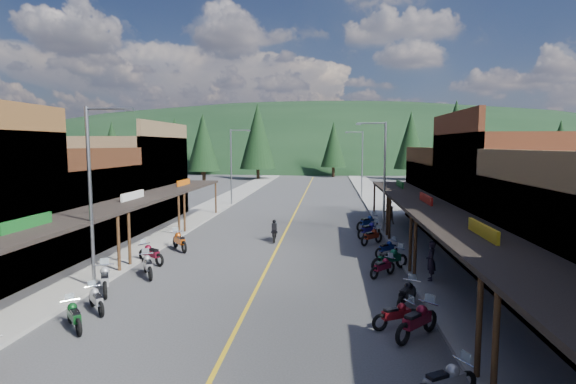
% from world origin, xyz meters
% --- Properties ---
extents(ground, '(220.00, 220.00, 0.00)m').
position_xyz_m(ground, '(0.00, 0.00, 0.00)').
color(ground, '#38383A').
rests_on(ground, ground).
extents(centerline, '(0.15, 90.00, 0.01)m').
position_xyz_m(centerline, '(0.00, 20.00, 0.01)').
color(centerline, gold).
rests_on(centerline, ground).
extents(sidewalk_west, '(3.40, 94.00, 0.15)m').
position_xyz_m(sidewalk_west, '(-8.70, 20.00, 0.07)').
color(sidewalk_west, gray).
rests_on(sidewalk_west, ground).
extents(sidewalk_east, '(3.40, 94.00, 0.15)m').
position_xyz_m(sidewalk_east, '(8.70, 20.00, 0.07)').
color(sidewalk_east, gray).
rests_on(sidewalk_east, ground).
extents(shop_west_2, '(10.90, 9.00, 6.20)m').
position_xyz_m(shop_west_2, '(-13.75, 1.70, 2.53)').
color(shop_west_2, '#3F2111').
rests_on(shop_west_2, ground).
extents(shop_west_3, '(10.90, 10.20, 8.20)m').
position_xyz_m(shop_west_3, '(-13.78, 11.30, 3.52)').
color(shop_west_3, brown).
rests_on(shop_west_3, ground).
extents(shop_east_2, '(10.90, 9.00, 8.20)m').
position_xyz_m(shop_east_2, '(13.78, 1.70, 3.52)').
color(shop_east_2, '#562B19').
rests_on(shop_east_2, ground).
extents(shop_east_3, '(10.90, 10.20, 6.20)m').
position_xyz_m(shop_east_3, '(13.75, 11.30, 2.53)').
color(shop_east_3, '#4C2D16').
rests_on(shop_east_3, ground).
extents(streetlight_0, '(2.16, 0.18, 8.00)m').
position_xyz_m(streetlight_0, '(-6.95, -6.00, 4.46)').
color(streetlight_0, gray).
rests_on(streetlight_0, ground).
extents(streetlight_1, '(2.16, 0.18, 8.00)m').
position_xyz_m(streetlight_1, '(-6.95, 22.00, 4.46)').
color(streetlight_1, gray).
rests_on(streetlight_1, ground).
extents(streetlight_2, '(2.16, 0.18, 8.00)m').
position_xyz_m(streetlight_2, '(6.95, 8.00, 4.46)').
color(streetlight_2, gray).
rests_on(streetlight_2, ground).
extents(streetlight_3, '(2.16, 0.18, 8.00)m').
position_xyz_m(streetlight_3, '(6.95, 30.00, 4.46)').
color(streetlight_3, gray).
rests_on(streetlight_3, ground).
extents(ridge_hill, '(310.00, 140.00, 60.00)m').
position_xyz_m(ridge_hill, '(0.00, 135.00, 0.00)').
color(ridge_hill, black).
rests_on(ridge_hill, ground).
extents(pine_0, '(5.04, 5.04, 11.00)m').
position_xyz_m(pine_0, '(-40.00, 62.00, 6.48)').
color(pine_0, black).
rests_on(pine_0, ground).
extents(pine_1, '(5.88, 5.88, 12.50)m').
position_xyz_m(pine_1, '(-24.00, 70.00, 7.24)').
color(pine_1, black).
rests_on(pine_1, ground).
extents(pine_2, '(6.72, 6.72, 14.00)m').
position_xyz_m(pine_2, '(-10.00, 58.00, 7.99)').
color(pine_2, black).
rests_on(pine_2, ground).
extents(pine_3, '(5.04, 5.04, 11.00)m').
position_xyz_m(pine_3, '(4.00, 66.00, 6.48)').
color(pine_3, black).
rests_on(pine_3, ground).
extents(pine_4, '(5.88, 5.88, 12.50)m').
position_xyz_m(pine_4, '(18.00, 60.00, 7.24)').
color(pine_4, black).
rests_on(pine_4, ground).
extents(pine_5, '(6.72, 6.72, 14.00)m').
position_xyz_m(pine_5, '(34.00, 72.00, 7.99)').
color(pine_5, black).
rests_on(pine_5, ground).
extents(pine_6, '(5.04, 5.04, 11.00)m').
position_xyz_m(pine_6, '(46.00, 64.00, 6.48)').
color(pine_6, black).
rests_on(pine_6, ground).
extents(pine_7, '(5.88, 5.88, 12.50)m').
position_xyz_m(pine_7, '(-32.00, 76.00, 7.24)').
color(pine_7, black).
rests_on(pine_7, ground).
extents(pine_8, '(4.48, 4.48, 10.00)m').
position_xyz_m(pine_8, '(-22.00, 40.00, 5.98)').
color(pine_8, black).
rests_on(pine_8, ground).
extents(pine_9, '(4.93, 4.93, 10.80)m').
position_xyz_m(pine_9, '(24.00, 45.00, 6.38)').
color(pine_9, black).
rests_on(pine_9, ground).
extents(pine_10, '(5.38, 5.38, 11.60)m').
position_xyz_m(pine_10, '(-18.00, 50.00, 6.78)').
color(pine_10, black).
rests_on(pine_10, ground).
extents(pine_11, '(5.82, 5.82, 12.40)m').
position_xyz_m(pine_11, '(20.00, 38.00, 7.19)').
color(pine_11, black).
rests_on(pine_11, ground).
extents(bike_west_3, '(1.75, 1.84, 1.09)m').
position_xyz_m(bike_west_3, '(-5.57, -10.15, 0.55)').
color(bike_west_3, '#0D4318').
rests_on(bike_west_3, ground).
extents(bike_west_4, '(1.71, 1.80, 1.06)m').
position_xyz_m(bike_west_4, '(-5.67, -8.47, 0.53)').
color(bike_west_4, '#AAA9AE').
rests_on(bike_west_4, ground).
extents(bike_west_5, '(1.76, 2.43, 1.33)m').
position_xyz_m(bike_west_5, '(-6.41, -6.36, 0.67)').
color(bike_west_5, '#ADAEB3').
rests_on(bike_west_5, ground).
extents(bike_west_6, '(1.71, 2.22, 1.23)m').
position_xyz_m(bike_west_6, '(-5.55, -3.84, 0.62)').
color(bike_west_6, gray).
rests_on(bike_west_6, ground).
extents(bike_west_7, '(2.19, 1.83, 1.24)m').
position_xyz_m(bike_west_7, '(-6.32, -1.56, 0.62)').
color(bike_west_7, maroon).
rests_on(bike_west_7, ground).
extents(bike_west_8, '(1.97, 2.25, 1.29)m').
position_xyz_m(bike_west_8, '(-5.81, 1.58, 0.65)').
color(bike_west_8, '#C14B0D').
rests_on(bike_west_8, ground).
extents(bike_east_2, '(2.10, 1.61, 1.16)m').
position_xyz_m(bike_east_2, '(6.06, -13.53, 0.58)').
color(bike_east_2, '#929297').
rests_on(bike_east_2, ground).
extents(bike_east_3, '(2.10, 2.19, 1.30)m').
position_xyz_m(bike_east_3, '(6.11, -9.77, 0.65)').
color(bike_east_3, maroon).
rests_on(bike_east_3, ground).
extents(bike_east_4, '(1.95, 1.41, 1.07)m').
position_xyz_m(bike_east_4, '(5.55, -9.00, 0.54)').
color(bike_east_4, maroon).
rests_on(bike_east_4, ground).
extents(bike_east_5, '(1.55, 2.13, 1.17)m').
position_xyz_m(bike_east_5, '(6.25, -6.94, 0.59)').
color(bike_east_5, black).
rests_on(bike_east_5, ground).
extents(bike_east_6, '(1.72, 1.80, 1.07)m').
position_xyz_m(bike_east_6, '(5.80, -2.79, 0.53)').
color(bike_east_6, maroon).
rests_on(bike_east_6, ground).
extents(bike_east_7, '(2.31, 1.90, 1.30)m').
position_xyz_m(bike_east_7, '(6.29, -1.59, 0.65)').
color(bike_east_7, '#0E482F').
rests_on(bike_east_7, ground).
extents(bike_east_8, '(1.78, 1.73, 1.07)m').
position_xyz_m(bike_east_8, '(6.49, 1.24, 0.53)').
color(bike_east_8, navy).
rests_on(bike_east_8, ground).
extents(bike_east_9, '(1.90, 1.99, 1.18)m').
position_xyz_m(bike_east_9, '(5.94, 4.35, 0.59)').
color(bike_east_9, maroon).
rests_on(bike_east_9, ground).
extents(bike_east_10, '(2.08, 2.07, 1.26)m').
position_xyz_m(bike_east_10, '(5.93, 6.37, 0.63)').
color(bike_east_10, navy).
rests_on(bike_east_10, ground).
extents(bike_east_11, '(2.18, 2.18, 1.32)m').
position_xyz_m(bike_east_11, '(6.07, 9.21, 0.66)').
color(bike_east_11, navy).
rests_on(bike_east_11, ground).
extents(rider_on_bike, '(0.81, 2.00, 1.49)m').
position_xyz_m(rider_on_bike, '(-0.41, 4.82, 0.60)').
color(rider_on_bike, black).
rests_on(rider_on_bike, ground).
extents(pedestrian_east_a, '(0.52, 0.72, 1.84)m').
position_xyz_m(pedestrian_east_a, '(7.88, -3.63, 1.07)').
color(pedestrian_east_a, black).
rests_on(pedestrian_east_a, sidewalk_east).
extents(pedestrian_east_b, '(1.01, 0.71, 1.90)m').
position_xyz_m(pedestrian_east_b, '(7.88, 11.24, 1.10)').
color(pedestrian_east_b, brown).
rests_on(pedestrian_east_b, sidewalk_east).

